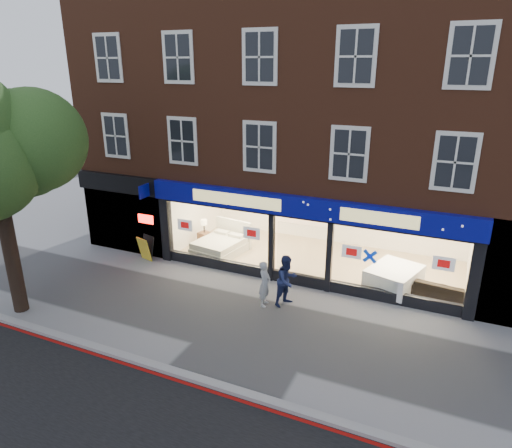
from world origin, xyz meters
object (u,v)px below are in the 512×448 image
Objects in this scene: mattress_stack at (394,278)px; a_board at (146,248)px; display_bed at (221,245)px; pedestrian_grey at (265,284)px; pedestrian_blue at (287,280)px; sofa at (440,289)px.

mattress_stack is 2.23× the size of a_board.
display_bed is at bearing 177.53° from mattress_stack.
pedestrian_grey is 0.89× the size of pedestrian_blue.
pedestrian_blue is at bearing 6.31° from a_board.
display_bed is at bearing 4.06° from sofa.
pedestrian_grey is (5.72, -1.39, 0.27)m from a_board.
mattress_stack is at bearing -57.70° from pedestrian_grey.
pedestrian_blue reaches higher than a_board.
display_bed reaches higher than mattress_stack.
pedestrian_blue is at bearing -66.62° from pedestrian_grey.
mattress_stack is 1.09× the size of sofa.
display_bed is 2.99m from a_board.
display_bed is at bearing 79.66° from pedestrian_blue.
mattress_stack is at bearing -26.18° from pedestrian_blue.
sofa is 5.79m from pedestrian_grey.
pedestrian_grey is (-5.14, -2.64, 0.37)m from sofa.
pedestrian_grey is at bearing 143.25° from pedestrian_blue.
pedestrian_blue is (0.63, 0.34, 0.09)m from pedestrian_grey.
pedestrian_blue is at bearing 34.05° from sofa.
pedestrian_grey is at bearing -34.89° from display_bed.
mattress_stack is 1.29× the size of pedestrian_blue.
pedestrian_blue reaches higher than display_bed.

